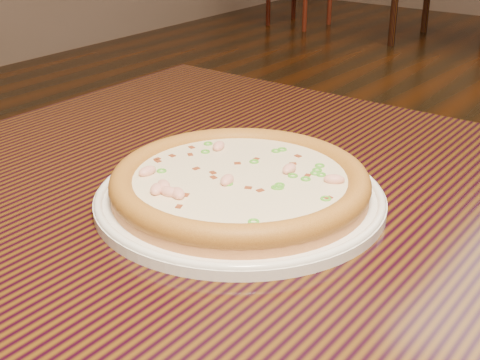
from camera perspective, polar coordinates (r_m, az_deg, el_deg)
The scene contains 3 objects.
hero_table at distance 0.81m, azimuth 9.03°, elevation -9.21°, with size 1.20×0.80×0.75m.
plate at distance 0.78m, azimuth 0.00°, elevation -1.43°, with size 0.34×0.34×0.02m.
pizza at distance 0.77m, azimuth -0.02°, elevation -0.20°, with size 0.30×0.30×0.03m.
Camera 1 is at (0.25, -1.55, 1.10)m, focal length 50.00 mm.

